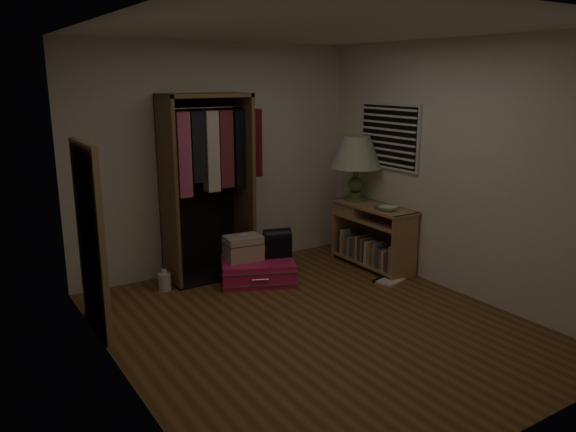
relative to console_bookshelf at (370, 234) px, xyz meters
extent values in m
plane|color=brown|center=(-1.53, -1.04, -0.39)|extent=(4.00, 4.00, 0.00)
cube|color=beige|center=(-1.53, 0.96, 0.91)|extent=(3.50, 0.02, 2.60)
cube|color=beige|center=(-1.53, -3.04, 0.91)|extent=(3.50, 0.02, 2.60)
cube|color=beige|center=(0.22, -1.04, 0.91)|extent=(0.02, 4.00, 2.60)
cube|color=beige|center=(-3.28, -1.04, 0.91)|extent=(0.02, 4.00, 2.60)
cube|color=silver|center=(-1.53, -1.04, 2.21)|extent=(3.50, 4.00, 0.01)
cube|color=silver|center=(0.20, -0.04, 1.16)|extent=(0.03, 0.96, 0.76)
cube|color=black|center=(0.19, -0.04, 1.16)|extent=(0.03, 0.90, 0.70)
cube|color=white|center=(0.18, -0.04, 0.85)|extent=(0.01, 0.88, 0.02)
cube|color=white|center=(0.18, -0.04, 0.92)|extent=(0.01, 0.88, 0.02)
cube|color=white|center=(0.18, -0.04, 1.00)|extent=(0.01, 0.88, 0.02)
cube|color=white|center=(0.18, -0.04, 1.08)|extent=(0.01, 0.88, 0.02)
cube|color=white|center=(0.18, -0.04, 1.16)|extent=(0.01, 0.88, 0.02)
cube|color=white|center=(0.18, -0.04, 1.24)|extent=(0.01, 0.88, 0.02)
cube|color=white|center=(0.18, -0.04, 1.31)|extent=(0.01, 0.88, 0.02)
cube|color=white|center=(0.18, -0.04, 1.39)|extent=(0.01, 0.88, 0.02)
cube|color=white|center=(0.18, -0.04, 1.47)|extent=(0.01, 0.88, 0.02)
cube|color=#A1764D|center=(0.01, -0.58, -0.02)|extent=(0.40, 0.03, 0.75)
cube|color=#A1764D|center=(0.01, 0.49, -0.02)|extent=(0.40, 0.03, 0.75)
cube|color=#A1764D|center=(0.01, -0.04, -0.33)|extent=(0.40, 1.04, 0.03)
cube|color=#A1764D|center=(0.01, -0.04, 0.18)|extent=(0.40, 1.04, 0.03)
cube|color=#A1764D|center=(0.01, -0.04, 0.34)|extent=(0.42, 1.12, 0.03)
cube|color=brown|center=(0.20, -0.04, -0.02)|extent=(0.02, 1.10, 0.75)
cube|color=#A1764D|center=(0.00, 0.29, 0.25)|extent=(0.36, 0.38, 0.13)
cube|color=gray|center=(-0.06, -0.51, -0.16)|extent=(0.20, 0.04, 0.31)
cube|color=#4C3833|center=(-0.09, -0.45, -0.20)|extent=(0.16, 0.05, 0.23)
cube|color=#B7AD99|center=(-0.07, -0.40, -0.20)|extent=(0.20, 0.04, 0.23)
cube|color=brown|center=(-0.06, -0.35, -0.20)|extent=(0.20, 0.05, 0.24)
cube|color=#3F4C59|center=(-0.07, -0.29, -0.18)|extent=(0.18, 0.05, 0.27)
cube|color=gray|center=(-0.08, -0.25, -0.18)|extent=(0.18, 0.04, 0.28)
cube|color=#59594C|center=(-0.08, -0.20, -0.18)|extent=(0.18, 0.03, 0.28)
cube|color=#B2724C|center=(-0.07, -0.16, -0.18)|extent=(0.18, 0.04, 0.27)
cube|color=beige|center=(-0.08, -0.10, -0.18)|extent=(0.16, 0.05, 0.26)
cube|color=#332D38|center=(-0.09, -0.05, -0.19)|extent=(0.16, 0.03, 0.25)
cube|color=gray|center=(-0.07, -0.02, -0.18)|extent=(0.19, 0.03, 0.28)
cube|color=#4C3833|center=(-0.09, 0.02, -0.16)|extent=(0.16, 0.04, 0.31)
cube|color=#B7AD99|center=(-0.06, 0.07, -0.17)|extent=(0.21, 0.04, 0.29)
cube|color=brown|center=(-0.08, 0.12, -0.18)|extent=(0.17, 0.05, 0.27)
cube|color=#3F4C59|center=(-0.09, 0.17, -0.20)|extent=(0.16, 0.04, 0.23)
cube|color=gray|center=(-0.07, 0.22, -0.20)|extent=(0.20, 0.05, 0.24)
cube|color=#59594C|center=(-0.09, 0.27, -0.19)|extent=(0.16, 0.03, 0.26)
cube|color=#B2724C|center=(-0.07, 0.32, -0.19)|extent=(0.20, 0.04, 0.25)
cube|color=beige|center=(-0.09, 0.37, -0.16)|extent=(0.15, 0.03, 0.31)
cube|color=#332D38|center=(-0.06, 0.41, -0.18)|extent=(0.21, 0.04, 0.28)
cube|color=brown|center=(-2.24, 0.70, 0.63)|extent=(0.04, 0.50, 2.05)
cube|color=brown|center=(-1.33, 0.70, 0.63)|extent=(0.04, 0.50, 2.05)
cube|color=brown|center=(-1.78, 0.70, 1.64)|extent=(0.95, 0.50, 0.04)
cube|color=black|center=(-1.78, 0.93, 0.63)|extent=(0.95, 0.02, 2.05)
cube|color=black|center=(-1.78, 0.70, -0.38)|extent=(0.95, 0.50, 0.02)
cylinder|color=silver|center=(-1.78, 0.70, 1.51)|extent=(0.87, 0.02, 0.02)
cube|color=#BF4C72|center=(-2.07, 0.68, 1.03)|extent=(0.14, 0.15, 0.90)
cube|color=black|center=(-1.90, 0.68, 1.10)|extent=(0.14, 0.13, 0.76)
cube|color=beige|center=(-1.74, 0.68, 1.04)|extent=(0.14, 0.16, 0.88)
cube|color=maroon|center=(-1.57, 0.68, 1.05)|extent=(0.16, 0.13, 0.85)
cube|color=black|center=(-1.39, 0.68, 1.05)|extent=(0.16, 0.16, 0.86)
cube|color=#590F19|center=(-1.21, 0.68, 1.10)|extent=(0.16, 0.15, 0.76)
cube|color=#9C794B|center=(-3.24, -0.04, 0.46)|extent=(0.05, 0.80, 1.70)
cube|color=white|center=(-3.21, -0.04, 0.46)|extent=(0.01, 0.68, 1.58)
cube|color=#D61A57|center=(-1.41, 0.25, -0.27)|extent=(0.95, 0.84, 0.25)
cube|color=silver|center=(-1.41, 0.25, -0.34)|extent=(0.98, 0.87, 0.01)
cube|color=silver|center=(-1.41, 0.25, -0.20)|extent=(0.98, 0.87, 0.01)
cylinder|color=silver|center=(-1.54, -0.02, -0.27)|extent=(0.17, 0.09, 0.02)
cube|color=#B6A78B|center=(-1.54, 0.35, -0.01)|extent=(0.42, 0.31, 0.27)
cube|color=brown|center=(-1.54, 0.35, 0.05)|extent=(0.43, 0.32, 0.01)
cylinder|color=silver|center=(-1.54, 0.35, 0.14)|extent=(0.11, 0.03, 0.02)
cube|color=black|center=(-1.15, 0.26, -0.03)|extent=(0.34, 0.27, 0.23)
cylinder|color=black|center=(-1.15, 0.26, 0.08)|extent=(0.34, 0.27, 0.19)
cylinder|color=#46592B|center=(0.01, 0.31, 0.38)|extent=(0.31, 0.31, 0.04)
cylinder|color=#46592B|center=(0.01, 0.31, 0.43)|extent=(0.18, 0.18, 0.06)
sphere|color=#46592B|center=(0.01, 0.31, 0.55)|extent=(0.22, 0.22, 0.19)
cylinder|color=#46592B|center=(0.01, 0.31, 0.70)|extent=(0.08, 0.08, 0.11)
cone|color=beige|center=(0.01, 0.31, 0.95)|extent=(0.73, 0.73, 0.38)
cone|color=white|center=(0.01, 0.31, 0.95)|extent=(0.66, 0.66, 0.36)
cylinder|color=#B58545|center=(0.01, -0.21, 0.37)|extent=(0.30, 0.30, 0.01)
imported|color=#B0D2AF|center=(-0.04, -0.33, 0.38)|extent=(0.25, 0.25, 0.05)
cylinder|color=silver|center=(-2.38, 0.56, -0.30)|extent=(0.16, 0.16, 0.19)
cylinder|color=silver|center=(-2.38, 0.56, -0.18)|extent=(0.07, 0.07, 0.04)
cube|color=beige|center=(-0.18, -0.55, -0.38)|extent=(0.35, 0.31, 0.03)
cube|color=black|center=(-0.21, -0.45, -0.38)|extent=(0.30, 0.11, 0.03)
camera|label=1|loc=(-4.33, -4.90, 1.83)|focal=35.00mm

